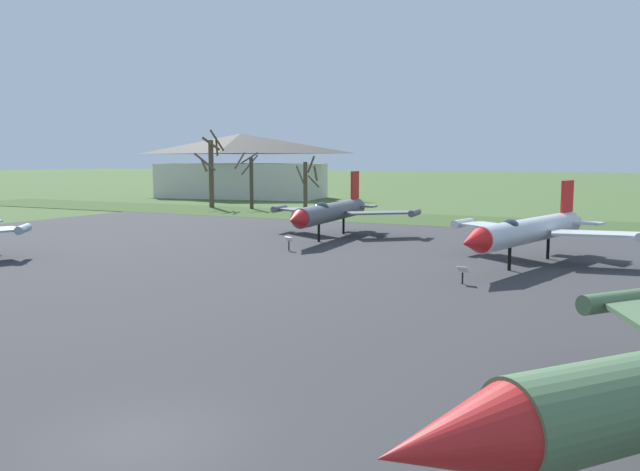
# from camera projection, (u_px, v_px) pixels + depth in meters

# --- Properties ---
(ground_plane) EXTENTS (600.00, 600.00, 0.00)m
(ground_plane) POSITION_uv_depth(u_px,v_px,m) (138.00, 443.00, 13.73)
(ground_plane) COLOR #425B2D
(asphalt_apron) EXTENTS (86.93, 56.94, 0.05)m
(asphalt_apron) POSITION_uv_depth(u_px,v_px,m) (407.00, 294.00, 28.88)
(asphalt_apron) COLOR #333335
(asphalt_apron) RESTS_ON ground
(grass_verge_strip) EXTENTS (146.93, 12.00, 0.06)m
(grass_verge_strip) POSITION_uv_depth(u_px,v_px,m) (533.00, 224.00, 59.45)
(grass_verge_strip) COLOR #364E24
(grass_verge_strip) RESTS_ON ground
(jet_fighter_rear_center) EXTENTS (11.98, 14.36, 4.94)m
(jet_fighter_rear_center) POSITION_uv_depth(u_px,v_px,m) (331.00, 212.00, 48.92)
(jet_fighter_rear_center) COLOR #565B60
(jet_fighter_rear_center) RESTS_ON ground
(info_placard_rear_center) EXTENTS (0.55, 0.25, 0.95)m
(info_placard_rear_center) POSITION_uv_depth(u_px,v_px,m) (289.00, 242.00, 42.19)
(info_placard_rear_center) COLOR black
(info_placard_rear_center) RESTS_ON ground
(jet_fighter_rear_right) EXTENTS (11.48, 14.21, 4.62)m
(jet_fighter_rear_right) POSITION_uv_depth(u_px,v_px,m) (529.00, 230.00, 36.37)
(jet_fighter_rear_right) COLOR silver
(jet_fighter_rear_right) RESTS_ON ground
(info_placard_rear_right) EXTENTS (0.56, 0.37, 0.90)m
(info_placard_rear_right) POSITION_uv_depth(u_px,v_px,m) (463.00, 273.00, 30.92)
(info_placard_rear_right) COLOR black
(info_placard_rear_right) RESTS_ON ground
(bare_tree_far_left) EXTENTS (2.97, 2.70, 9.42)m
(bare_tree_far_left) POSITION_uv_depth(u_px,v_px,m) (211.00, 169.00, 79.16)
(bare_tree_far_left) COLOR brown
(bare_tree_far_left) RESTS_ON ground
(bare_tree_left_of_center) EXTENTS (2.06, 3.29, 6.75)m
(bare_tree_left_of_center) POSITION_uv_depth(u_px,v_px,m) (250.00, 178.00, 77.47)
(bare_tree_left_of_center) COLOR #42382D
(bare_tree_left_of_center) RESTS_ON ground
(bare_tree_center) EXTENTS (2.53, 2.78, 6.30)m
(bare_tree_center) POSITION_uv_depth(u_px,v_px,m) (307.00, 184.00, 71.84)
(bare_tree_center) COLOR brown
(bare_tree_center) RESTS_ON ground
(visitor_building) EXTENTS (27.07, 14.55, 9.76)m
(visitor_building) POSITION_uv_depth(u_px,v_px,m) (241.00, 166.00, 100.18)
(visitor_building) COLOR beige
(visitor_building) RESTS_ON ground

